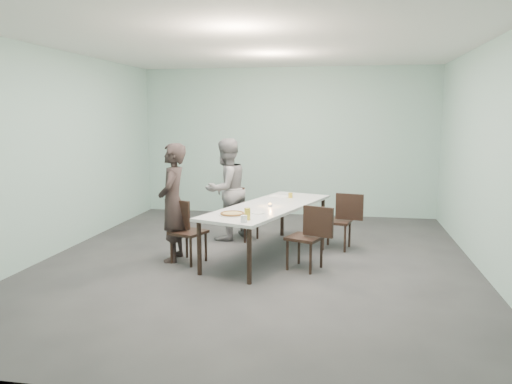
% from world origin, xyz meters
% --- Properties ---
extents(ground, '(7.00, 7.00, 0.00)m').
position_xyz_m(ground, '(0.00, 0.00, 0.00)').
color(ground, '#333335').
rests_on(ground, ground).
extents(room_shell, '(6.02, 7.02, 3.01)m').
position_xyz_m(room_shell, '(0.00, 0.00, 2.03)').
color(room_shell, '#9EC7BD').
rests_on(room_shell, ground).
extents(table, '(1.68, 2.75, 0.75)m').
position_xyz_m(table, '(0.12, 0.33, 0.69)').
color(table, white).
rests_on(table, ground).
extents(chair_near_left, '(0.65, 0.54, 0.87)m').
position_xyz_m(chair_near_left, '(-1.00, -0.17, 0.50)').
color(chair_near_left, black).
rests_on(chair_near_left, ground).
extents(chair_far_left, '(0.65, 0.56, 0.87)m').
position_xyz_m(chair_far_left, '(-0.52, 1.26, 0.50)').
color(chair_far_left, black).
rests_on(chair_far_left, ground).
extents(chair_near_right, '(0.65, 0.54, 0.87)m').
position_xyz_m(chair_near_right, '(0.77, -0.24, 0.50)').
color(chair_near_right, black).
rests_on(chair_near_right, ground).
extents(chair_far_right, '(0.64, 0.50, 0.87)m').
position_xyz_m(chair_far_right, '(1.17, 0.90, 0.50)').
color(chair_far_right, black).
rests_on(chair_far_right, ground).
extents(diner_near, '(0.46, 0.64, 1.66)m').
position_xyz_m(diner_near, '(-1.17, -0.12, 0.83)').
color(diner_near, black).
rests_on(diner_near, ground).
extents(diner_far, '(0.98, 1.03, 1.67)m').
position_xyz_m(diner_far, '(-0.73, 1.20, 0.84)').
color(diner_far, gray).
rests_on(diner_far, ground).
extents(pizza, '(0.34, 0.34, 0.04)m').
position_xyz_m(pizza, '(-0.24, -0.46, 0.77)').
color(pizza, white).
rests_on(pizza, table).
extents(side_plate, '(0.18, 0.18, 0.01)m').
position_xyz_m(side_plate, '(0.07, -0.26, 0.76)').
color(side_plate, white).
rests_on(side_plate, table).
extents(beer_glass, '(0.08, 0.08, 0.15)m').
position_xyz_m(beer_glass, '(0.01, -0.71, 0.82)').
color(beer_glass, gold).
rests_on(beer_glass, table).
extents(water_tumbler, '(0.08, 0.08, 0.09)m').
position_xyz_m(water_tumbler, '(0.00, -0.87, 0.80)').
color(water_tumbler, silver).
rests_on(water_tumbler, table).
extents(tealight, '(0.06, 0.06, 0.05)m').
position_xyz_m(tealight, '(0.15, 0.25, 0.77)').
color(tealight, silver).
rests_on(tealight, table).
extents(amber_tumbler, '(0.07, 0.07, 0.08)m').
position_xyz_m(amber_tumbler, '(0.35, 1.06, 0.79)').
color(amber_tumbler, gold).
rests_on(amber_tumbler, table).
extents(menu, '(0.35, 0.30, 0.01)m').
position_xyz_m(menu, '(0.16, 1.16, 0.75)').
color(menu, silver).
rests_on(menu, table).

